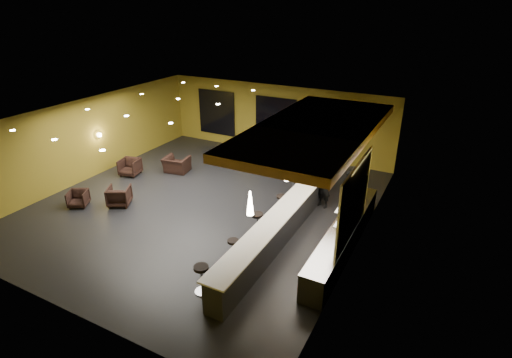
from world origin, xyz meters
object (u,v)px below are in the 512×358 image
at_px(prep_counter, 343,238).
at_px(armchair_d, 177,164).
at_px(armchair_c, 130,167).
at_px(bar_stool_0, 202,276).
at_px(pendant_2, 314,147).
at_px(bar_stool_3, 281,203).
at_px(pendant_1, 287,170).
at_px(bar_stool_4, 294,184).
at_px(staff_a, 324,187).
at_px(armchair_b, 119,196).
at_px(bar_counter, 279,228).
at_px(bar_stool_1, 233,247).
at_px(bar_stool_2, 257,221).
at_px(staff_b, 350,191).
at_px(staff_c, 355,188).
at_px(pendant_0, 250,203).
at_px(column, 327,149).
at_px(armchair_a, 78,198).

height_order(prep_counter, armchair_d, prep_counter).
relative_size(armchair_c, bar_stool_0, 0.98).
height_order(pendant_2, armchair_d, pendant_2).
distance_m(armchair_c, bar_stool_3, 7.59).
relative_size(pendant_1, bar_stool_4, 0.82).
bearing_deg(staff_a, armchair_b, -135.16).
relative_size(pendant_1, pendant_2, 1.00).
relative_size(bar_counter, prep_counter, 1.33).
distance_m(armchair_b, armchair_d, 3.63).
relative_size(staff_a, bar_stool_0, 1.97).
bearing_deg(armchair_d, pendant_2, 169.60).
bearing_deg(bar_stool_4, bar_stool_1, -89.13).
bearing_deg(bar_stool_2, armchair_b, -174.91).
distance_m(staff_a, armchair_d, 7.13).
relative_size(staff_b, bar_stool_4, 1.94).
height_order(bar_stool_3, bar_stool_4, bar_stool_4).
bearing_deg(bar_stool_3, staff_c, 35.47).
height_order(pendant_1, armchair_d, pendant_1).
bearing_deg(armchair_d, armchair_b, 81.12).
distance_m(armchair_c, bar_stool_4, 7.54).
xyz_separation_m(pendant_0, armchair_b, (-6.56, 1.46, -1.97)).
relative_size(staff_b, bar_stool_3, 2.13).
bearing_deg(staff_c, prep_counter, -83.32).
bearing_deg(prep_counter, column, 116.00).
distance_m(prep_counter, bar_stool_2, 2.86).
xyz_separation_m(bar_stool_0, bar_stool_1, (0.02, 1.65, -0.08)).
bearing_deg(armchair_c, bar_stool_0, -47.43).
distance_m(bar_stool_0, bar_stool_4, 6.55).
bearing_deg(pendant_0, prep_counter, 51.34).
bearing_deg(bar_stool_3, bar_counter, -67.82).
relative_size(bar_stool_3, bar_stool_4, 0.91).
bearing_deg(staff_c, bar_stool_2, -127.69).
distance_m(staff_c, bar_stool_0, 6.98).
height_order(pendant_1, staff_c, pendant_1).
height_order(armchair_b, bar_stool_2, bar_stool_2).
xyz_separation_m(column, pendant_0, (0.00, -6.60, 0.60)).
height_order(staff_c, bar_stool_0, staff_c).
bearing_deg(bar_stool_4, armchair_a, -146.54).
bearing_deg(bar_stool_0, staff_c, 69.81).
bearing_deg(armchair_d, prep_counter, 153.62).
bearing_deg(bar_stool_2, pendant_1, 33.45).
bearing_deg(bar_stool_2, bar_counter, 2.20).
bearing_deg(armchair_b, column, -170.55).
bearing_deg(bar_stool_1, armchair_a, 177.83).
xyz_separation_m(armchair_b, armchair_d, (-0.05, 3.63, -0.02)).
relative_size(column, bar_stool_1, 4.82).
bearing_deg(bar_stool_3, pendant_0, -79.58).
distance_m(pendant_2, bar_stool_0, 6.59).
distance_m(prep_counter, staff_a, 2.91).
bearing_deg(armchair_a, armchair_b, 2.37).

